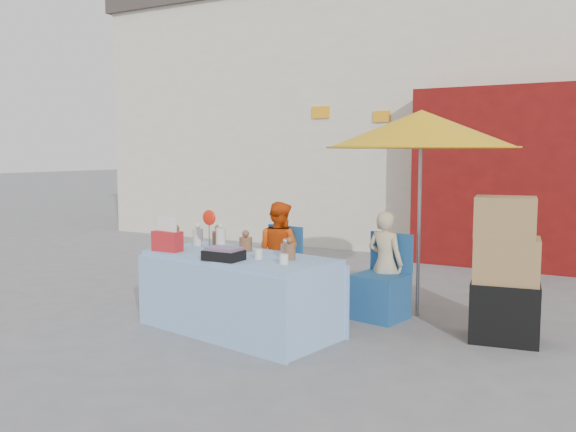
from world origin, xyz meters
The scene contains 10 objects.
ground centered at (0.00, 0.00, 0.00)m, with size 80.00×80.00×0.00m, color slate.
backdrop centered at (0.52, 7.52, 3.10)m, with size 14.00×8.00×7.80m.
market_table centered at (0.32, -0.34, 0.37)m, with size 2.01×1.21×1.14m.
chair_left centered at (0.08, 0.72, 0.26)m, with size 0.56×0.55×0.85m.
chair_right centered at (1.33, 0.72, 0.26)m, with size 0.56×0.55×0.85m.
vendor_orange centered at (0.07, 0.85, 0.56)m, with size 0.55×0.43×1.12m, color #E6490C.
vendor_beige centered at (1.32, 0.85, 0.54)m, with size 0.39×0.26×1.08m, color beige.
umbrella centered at (1.62, 1.00, 1.89)m, with size 1.90×1.90×2.09m.
box_stack centered at (2.55, 0.57, 0.59)m, with size 0.65×0.56×1.29m.
tarp_bundle centered at (-0.64, 0.12, 0.13)m, with size 0.60×0.48×0.27m, color yellow.
Camera 1 is at (3.45, -4.98, 1.67)m, focal length 38.00 mm.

